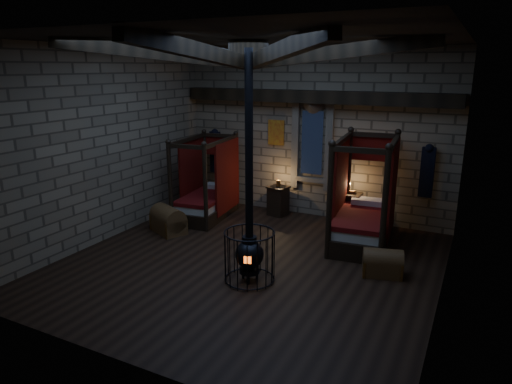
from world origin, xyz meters
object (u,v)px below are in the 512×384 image
at_px(trunk_right, 382,263).
at_px(stove, 249,250).
at_px(bed_left, 207,198).
at_px(bed_right, 363,218).
at_px(trunk_left, 168,221).

distance_m(trunk_right, stove, 2.50).
height_order(bed_left, bed_right, bed_right).
relative_size(trunk_right, stove, 0.20).
height_order(trunk_left, stove, stove).
xyz_separation_m(trunk_left, stove, (2.86, -1.38, 0.31)).
height_order(bed_left, stove, stove).
bearing_deg(trunk_left, bed_right, 43.13).
xyz_separation_m(bed_right, stove, (-1.36, -2.77, 0.02)).
xyz_separation_m(trunk_right, stove, (-2.10, -1.31, 0.36)).
bearing_deg(trunk_right, bed_right, 101.75).
xyz_separation_m(bed_left, trunk_left, (-0.19, -1.40, -0.22)).
bearing_deg(bed_right, trunk_right, -68.70).
bearing_deg(trunk_left, stove, -0.88).
distance_m(trunk_left, trunk_right, 4.97).
xyz_separation_m(bed_right, trunk_left, (-4.22, -1.40, -0.29)).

